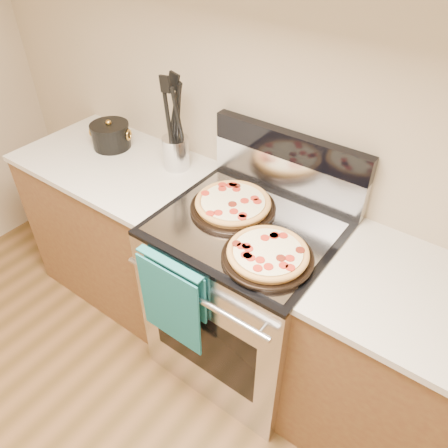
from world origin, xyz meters
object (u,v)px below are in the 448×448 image
Objects in this scene: range_body at (245,298)px; pepperoni_pizza_front at (268,254)px; saucepan at (111,137)px; utensil_crock at (176,153)px; pepperoni_pizza_back at (233,204)px.

range_body is 2.55× the size of pepperoni_pizza_front.
saucepan is at bearing 172.50° from range_body.
utensil_crock is at bearing 6.89° from saucepan.
utensil_crock is 0.43m from saucepan.
pepperoni_pizza_back is at bearing -5.83° from saucepan.
pepperoni_pizza_back reaches higher than pepperoni_pizza_front.
range_body is at bearing 142.24° from pepperoni_pizza_front.
range_body is at bearing -20.09° from pepperoni_pizza_back.
range_body is 0.55m from pepperoni_pizza_front.
utensil_crock is at bearing 162.68° from pepperoni_pizza_back.
pepperoni_pizza_back is at bearing 148.18° from pepperoni_pizza_front.
range_body is 5.45× the size of utensil_crock.
pepperoni_pizza_front is (0.29, -0.18, -0.00)m from pepperoni_pizza_back.
pepperoni_pizza_front is at bearing -31.82° from pepperoni_pizza_back.
saucepan is at bearing -173.11° from utensil_crock.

